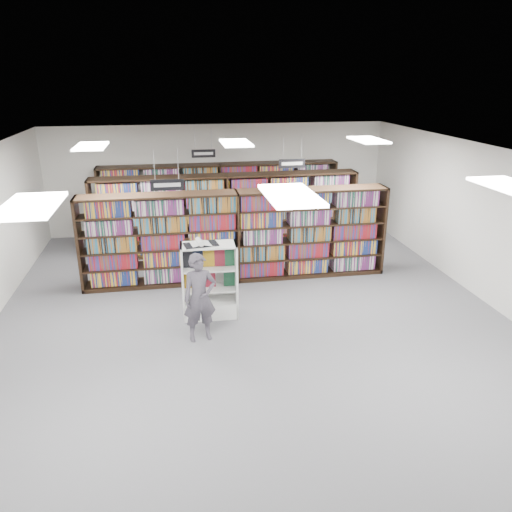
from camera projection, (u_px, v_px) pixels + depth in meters
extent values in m
plane|color=#525257|center=(251.00, 317.00, 9.94)|extent=(12.00, 12.00, 0.00)
cube|color=white|center=(251.00, 155.00, 8.84)|extent=(10.00, 12.00, 0.10)
cube|color=silver|center=(219.00, 179.00, 14.94)|extent=(10.00, 0.10, 3.20)
cube|color=silver|center=(377.00, 481.00, 3.84)|extent=(10.00, 0.10, 3.20)
cube|color=silver|center=(492.00, 228.00, 10.19)|extent=(0.10, 12.00, 3.20)
cube|color=black|center=(237.00, 236.00, 11.43)|extent=(7.00, 0.60, 2.10)
cube|color=maroon|center=(237.00, 236.00, 11.43)|extent=(6.88, 0.42, 1.98)
cube|color=black|center=(227.00, 214.00, 13.28)|extent=(7.00, 0.60, 2.10)
cube|color=maroon|center=(227.00, 214.00, 13.28)|extent=(6.88, 0.42, 1.98)
cube|color=black|center=(220.00, 199.00, 14.85)|extent=(7.00, 0.60, 2.10)
cube|color=maroon|center=(220.00, 199.00, 14.85)|extent=(6.88, 0.42, 1.98)
cylinder|color=#B2B2B7|center=(154.00, 165.00, 9.59)|extent=(0.01, 0.01, 0.58)
cylinder|color=#B2B2B7|center=(178.00, 164.00, 9.66)|extent=(0.01, 0.01, 0.58)
cube|color=black|center=(167.00, 185.00, 9.76)|extent=(0.65, 0.02, 0.22)
cube|color=silver|center=(167.00, 185.00, 9.75)|extent=(0.52, 0.00, 0.08)
cylinder|color=#B2B2B7|center=(283.00, 147.00, 11.92)|extent=(0.01, 0.01, 0.58)
cylinder|color=#B2B2B7|center=(302.00, 147.00, 11.99)|extent=(0.01, 0.01, 0.58)
cube|color=black|center=(292.00, 164.00, 12.09)|extent=(0.65, 0.02, 0.22)
cube|color=silver|center=(292.00, 164.00, 12.08)|extent=(0.52, 0.00, 0.08)
cylinder|color=#B2B2B7|center=(195.00, 139.00, 13.45)|extent=(0.01, 0.01, 0.58)
cylinder|color=#B2B2B7|center=(211.00, 138.00, 13.52)|extent=(0.01, 0.01, 0.58)
cube|color=black|center=(203.00, 153.00, 13.62)|extent=(0.65, 0.02, 0.22)
cube|color=silver|center=(204.00, 154.00, 13.61)|extent=(0.52, 0.00, 0.08)
cube|color=white|center=(31.00, 206.00, 5.60)|extent=(0.60, 1.20, 0.04)
cube|color=white|center=(291.00, 195.00, 6.08)|extent=(0.60, 1.20, 0.04)
cube|color=white|center=(512.00, 186.00, 6.56)|extent=(0.60, 1.20, 0.04)
cube|color=white|center=(91.00, 146.00, 10.22)|extent=(0.60, 1.20, 0.04)
cube|color=white|center=(236.00, 143.00, 10.71)|extent=(0.60, 1.20, 0.04)
cube|color=white|center=(368.00, 140.00, 11.19)|extent=(0.60, 1.20, 0.04)
cube|color=white|center=(211.00, 308.00, 9.95)|extent=(1.09, 0.58, 0.32)
cube|color=white|center=(183.00, 282.00, 9.68)|extent=(0.06, 0.54, 1.50)
cube|color=white|center=(236.00, 279.00, 9.81)|extent=(0.06, 0.54, 1.50)
cube|color=white|center=(209.00, 276.00, 9.98)|extent=(1.08, 0.07, 1.50)
cube|color=white|center=(208.00, 245.00, 9.50)|extent=(1.09, 0.58, 0.03)
cube|color=white|center=(210.00, 288.00, 9.80)|extent=(1.01, 0.53, 0.02)
cube|color=white|center=(209.00, 268.00, 9.66)|extent=(1.01, 0.53, 0.02)
cube|color=black|center=(187.00, 260.00, 9.59)|extent=(0.22, 0.08, 0.32)
cube|color=black|center=(198.00, 259.00, 9.62)|extent=(0.22, 0.08, 0.32)
cube|color=#C08A19|center=(209.00, 258.00, 9.64)|extent=(0.22, 0.08, 0.32)
cube|color=maroon|center=(220.00, 258.00, 9.67)|extent=(0.22, 0.08, 0.32)
cube|color=#195130|center=(230.00, 257.00, 9.70)|extent=(0.22, 0.08, 0.32)
cube|color=#C08A19|center=(189.00, 281.00, 9.74)|extent=(0.24, 0.07, 0.30)
cube|color=maroon|center=(210.00, 279.00, 9.79)|extent=(0.24, 0.07, 0.30)
cube|color=#195130|center=(230.00, 278.00, 9.84)|extent=(0.24, 0.07, 0.30)
cube|color=black|center=(201.00, 244.00, 9.46)|extent=(0.68, 0.46, 0.02)
cube|color=white|center=(193.00, 244.00, 9.43)|extent=(0.33, 0.38, 0.06)
cube|color=white|center=(209.00, 243.00, 9.48)|extent=(0.33, 0.38, 0.07)
cylinder|color=white|center=(200.00, 242.00, 9.43)|extent=(0.15, 0.34, 0.10)
imported|color=#4A444E|center=(200.00, 298.00, 8.84)|extent=(0.66, 0.49, 1.64)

